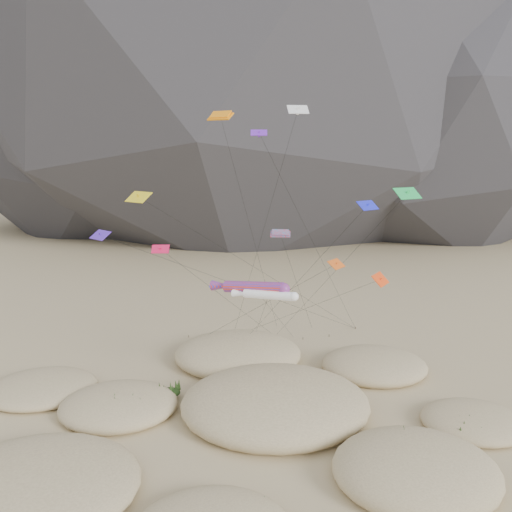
{
  "coord_description": "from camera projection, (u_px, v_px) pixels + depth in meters",
  "views": [
    {
      "loc": [
        -1.82,
        -36.95,
        24.09
      ],
      "look_at": [
        0.33,
        12.0,
        13.44
      ],
      "focal_mm": 35.0,
      "sensor_mm": 36.0,
      "label": 1
    }
  ],
  "objects": [
    {
      "name": "delta_kites",
      "position": [
        275.0,
        215.0,
        48.65
      ],
      "size": [
        32.71,
        21.65,
        28.1
      ],
      "color": "#1B23E5",
      "rests_on": "ground"
    },
    {
      "name": "kite_stakes",
      "position": [
        265.0,
        338.0,
        64.26
      ],
      "size": [
        22.48,
        6.33,
        0.3
      ],
      "color": "#3F2D1E",
      "rests_on": "ground"
    },
    {
      "name": "dune_grass",
      "position": [
        241.0,
        412.0,
        44.89
      ],
      "size": [
        40.7,
        27.28,
        1.58
      ],
      "color": "black",
      "rests_on": "ground"
    },
    {
      "name": "orange_parafoil",
      "position": [
        221.0,
        119.0,
        49.97
      ],
      "size": [
        8.43,
        14.57,
        27.72
      ],
      "color": "orange",
      "rests_on": "ground"
    },
    {
      "name": "ground",
      "position": [
        258.0,
        445.0,
        41.26
      ],
      "size": [
        500.0,
        500.0,
        0.0
      ],
      "primitive_type": "plane",
      "color": "#CCB789",
      "rests_on": "ground"
    },
    {
      "name": "multi_parafoil",
      "position": [
        281.0,
        235.0,
        51.62
      ],
      "size": [
        6.84,
        14.33,
        15.85
      ],
      "color": "red",
      "rests_on": "ground"
    },
    {
      "name": "dunes",
      "position": [
        243.0,
        410.0,
        45.32
      ],
      "size": [
        50.5,
        37.64,
        4.34
      ],
      "color": "#CCB789",
      "rests_on": "ground"
    },
    {
      "name": "white_tube_kite",
      "position": [
        266.0,
        295.0,
        46.2
      ],
      "size": [
        6.12,
        17.75,
        11.42
      ],
      "color": "white",
      "rests_on": "ground"
    },
    {
      "name": "rainbow_tube_kite",
      "position": [
        251.0,
        287.0,
        47.48
      ],
      "size": [
        10.11,
        17.57,
        12.03
      ],
      "color": "#FA361A",
      "rests_on": "ground"
    }
  ]
}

